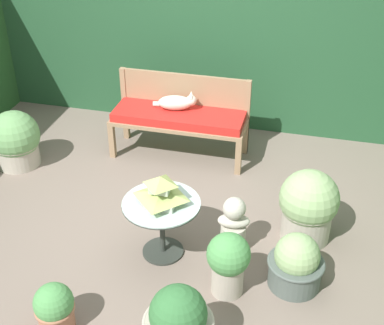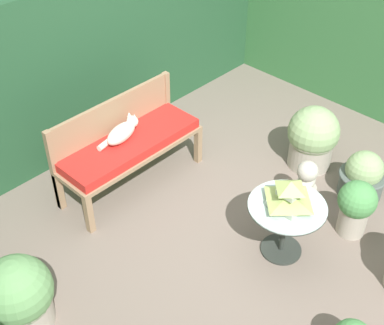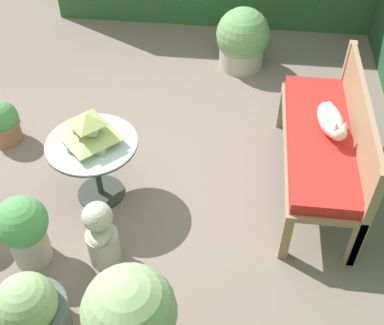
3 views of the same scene
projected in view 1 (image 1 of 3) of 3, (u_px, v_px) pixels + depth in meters
name	position (u px, v px, depth m)	size (l,w,h in m)	color
ground	(161.00, 218.00, 4.91)	(30.00, 30.00, 0.00)	#75665B
foliage_hedge_back	(214.00, 44.00, 6.30)	(6.40, 0.72, 1.75)	#234C2D
garden_bench	(179.00, 119.00, 5.63)	(1.43, 0.50, 0.52)	#937556
bench_backrest	(184.00, 95.00, 5.73)	(1.43, 0.06, 0.85)	#937556
cat	(177.00, 102.00, 5.60)	(0.48, 0.22, 0.20)	silver
patio_table	(162.00, 214.00, 4.31)	(0.64, 0.64, 0.52)	#2D332D
pagoda_birdhouse	(161.00, 192.00, 4.19)	(0.34, 0.34, 0.25)	#B2BCA8
garden_bust	(233.00, 226.00, 4.42)	(0.29, 0.21, 0.53)	#B7B2A3
potted_plant_bench_left	(55.00, 307.00, 3.76)	(0.29, 0.29, 0.38)	#9E664C
potted_plant_table_near	(308.00, 206.00, 4.52)	(0.51, 0.51, 0.66)	#ADA393
potted_plant_path_edge	(16.00, 140.00, 5.55)	(0.52, 0.52, 0.61)	#ADA393
potted_plant_patio_mid	(296.00, 263.00, 4.10)	(0.44, 0.44, 0.47)	#4C5651
potted_plant_hedge_corner	(228.00, 262.00, 3.99)	(0.33, 0.33, 0.54)	#ADA393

